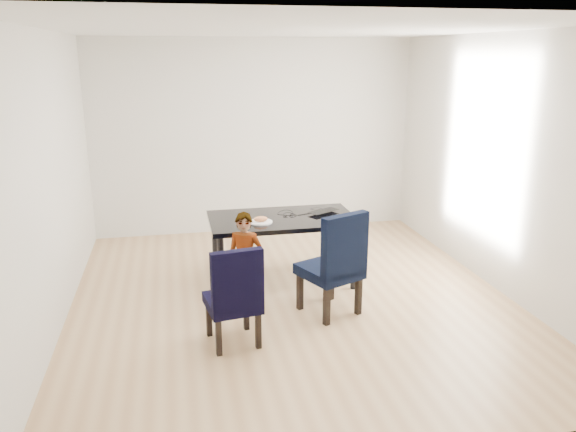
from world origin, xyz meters
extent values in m
cube|color=tan|center=(0.00, 0.00, -0.01)|extent=(4.50, 5.00, 0.01)
cube|color=white|center=(0.00, 0.00, 2.71)|extent=(4.50, 5.00, 0.01)
cube|color=silver|center=(0.00, 2.50, 1.35)|extent=(4.50, 0.01, 2.70)
cube|color=silver|center=(0.00, -2.50, 1.35)|extent=(4.50, 0.01, 2.70)
cube|color=silver|center=(-2.25, 0.00, 1.35)|extent=(0.01, 5.00, 2.70)
cube|color=white|center=(2.25, 0.00, 1.35)|extent=(0.01, 5.00, 2.70)
cube|color=black|center=(0.00, 0.50, 0.38)|extent=(1.60, 0.90, 0.75)
cube|color=black|center=(-0.70, -0.78, 0.46)|extent=(0.51, 0.52, 0.93)
cube|color=black|center=(0.30, -0.37, 0.53)|extent=(0.68, 0.69, 1.06)
imported|color=orange|center=(-0.51, -0.15, 0.50)|extent=(0.43, 0.37, 1.01)
cylinder|color=white|center=(-0.26, 0.35, 0.76)|extent=(0.29, 0.29, 0.01)
ellipsoid|color=#C57846|center=(-0.27, 0.34, 0.79)|extent=(0.16, 0.12, 0.06)
imported|color=black|center=(0.46, 0.62, 0.76)|extent=(0.43, 0.38, 0.03)
torus|color=black|center=(0.09, 0.54, 0.75)|extent=(0.19, 0.19, 0.01)
camera|label=1|loc=(-1.15, -5.30, 2.48)|focal=35.00mm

